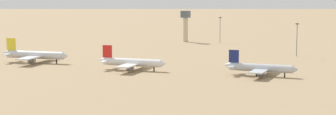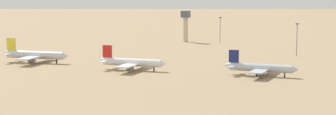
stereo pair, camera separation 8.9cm
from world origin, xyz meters
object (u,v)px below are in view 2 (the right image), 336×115
(parked_jet_yellow_3, at_px, (35,55))
(light_pole_mid, at_px, (220,28))
(parked_jet_navy_5, at_px, (260,68))
(parked_jet_red_4, at_px, (131,62))
(control_tower, at_px, (186,23))
(light_pole_west, at_px, (297,38))

(parked_jet_yellow_3, xyz_separation_m, light_pole_mid, (44.92, 135.04, 5.95))
(parked_jet_yellow_3, distance_m, parked_jet_navy_5, 112.05)
(parked_jet_red_4, relative_size, parked_jet_navy_5, 1.04)
(parked_jet_red_4, relative_size, control_tower, 1.56)
(parked_jet_red_4, bearing_deg, parked_jet_navy_5, 1.66)
(parked_jet_yellow_3, distance_m, control_tower, 135.24)
(parked_jet_red_4, xyz_separation_m, parked_jet_navy_5, (56.43, 8.93, -0.13))
(parked_jet_navy_5, distance_m, light_pole_west, 76.64)
(parked_jet_navy_5, relative_size, light_pole_mid, 1.85)
(parked_jet_navy_5, bearing_deg, parked_jet_yellow_3, 179.84)
(control_tower, relative_size, light_pole_west, 1.19)
(parked_jet_red_4, bearing_deg, light_pole_west, 50.71)
(parked_jet_yellow_3, distance_m, light_pole_west, 137.14)
(parked_jet_navy_5, relative_size, light_pole_west, 1.80)
(parked_jet_navy_5, relative_size, control_tower, 1.51)
(control_tower, height_order, light_pole_west, control_tower)
(parked_jet_red_4, distance_m, control_tower, 139.75)
(parked_jet_yellow_3, height_order, control_tower, control_tower)
(parked_jet_navy_5, height_order, control_tower, control_tower)
(parked_jet_yellow_3, relative_size, light_pole_mid, 2.08)
(parked_jet_red_4, height_order, light_pole_mid, light_pole_mid)
(light_pole_west, height_order, light_pole_mid, light_pole_west)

